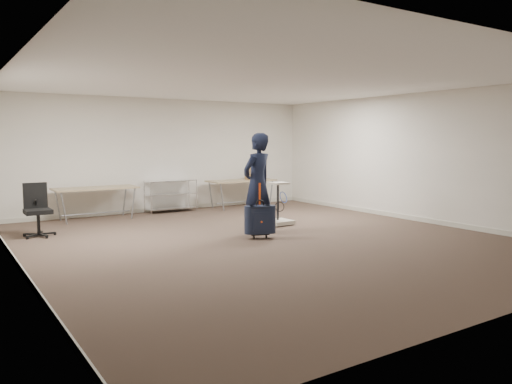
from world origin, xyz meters
TOP-DOWN VIEW (x-y plane):
  - ground at (0.00, 0.00)m, footprint 9.00×9.00m
  - room_shell at (0.00, 1.38)m, footprint 8.00×9.00m
  - folding_table_left at (-1.90, 3.95)m, footprint 1.80×0.75m
  - folding_table_right at (1.90, 3.95)m, footprint 1.80×0.75m
  - wire_shelf at (0.00, 4.20)m, footprint 1.22×0.47m
  - person at (0.26, 0.67)m, footprint 0.80×0.64m
  - suitcase at (0.00, 0.18)m, footprint 0.42×0.33m
  - office_chair at (-3.33, 2.61)m, footprint 0.60×0.60m
  - equipment_cart at (1.16, 1.20)m, footprint 0.51×0.51m
  - cardboard_box at (2.26, 3.87)m, footprint 0.51×0.45m

SIDE VIEW (x-z plane):
  - ground at x=0.00m, z-range 0.00..0.00m
  - room_shell at x=0.00m, z-range -4.45..4.55m
  - equipment_cart at x=1.16m, z-range -0.21..0.69m
  - office_chair at x=-3.33m, z-range -0.19..0.79m
  - suitcase at x=0.00m, z-range -0.16..0.85m
  - wire_shelf at x=0.00m, z-range 0.04..0.84m
  - folding_table_left at x=-1.90m, z-range 0.31..1.04m
  - folding_table_right at x=1.90m, z-range 0.31..1.04m
  - cardboard_box at x=2.26m, z-range 0.73..1.05m
  - person at x=0.26m, z-range 0.00..1.92m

